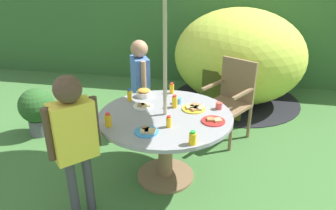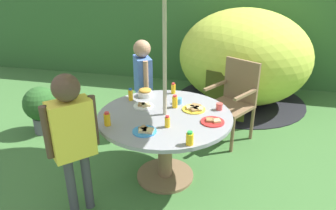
{
  "view_description": "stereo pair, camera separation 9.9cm",
  "coord_description": "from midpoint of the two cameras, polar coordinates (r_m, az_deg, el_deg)",
  "views": [
    {
      "loc": [
        0.53,
        -2.56,
        1.95
      ],
      "look_at": [
        0.01,
        0.09,
        0.76
      ],
      "focal_mm": 33.11,
      "sensor_mm": 36.0,
      "label": 1
    },
    {
      "loc": [
        0.63,
        -2.54,
        1.95
      ],
      "look_at": [
        0.01,
        0.09,
        0.76
      ],
      "focal_mm": 33.11,
      "sensor_mm": 36.0,
      "label": 2
    }
  ],
  "objects": [
    {
      "name": "wooden_chair",
      "position": [
        3.82,
        12.85,
        1.47
      ],
      "size": [
        0.63,
        0.64,
        0.97
      ],
      "rotation": [
        0.0,
        0.0,
        -0.55
      ],
      "color": "brown",
      "rests_on": "ground_plane"
    },
    {
      "name": "potted_plant",
      "position": [
        4.21,
        -21.68,
        -0.29
      ],
      "size": [
        0.43,
        0.43,
        0.61
      ],
      "color": "#595960",
      "rests_on": "ground_plane"
    },
    {
      "name": "cup_far",
      "position": [
        3.02,
        10.34,
        -0.28
      ],
      "size": [
        0.06,
        0.06,
        0.07
      ],
      "primitive_type": "cylinder",
      "color": "#E04C47",
      "rests_on": "garden_table"
    },
    {
      "name": "juice_bottle_near_right",
      "position": [
        2.71,
        -10.12,
        -2.59
      ],
      "size": [
        0.06,
        0.06,
        0.13
      ],
      "color": "yellow",
      "rests_on": "garden_table"
    },
    {
      "name": "garden_table",
      "position": [
        2.97,
        0.4,
        -4.56
      ],
      "size": [
        1.26,
        1.26,
        0.7
      ],
      "color": "brown",
      "rests_on": "ground_plane"
    },
    {
      "name": "dome_tent",
      "position": [
        4.93,
        14.28,
        8.51
      ],
      "size": [
        2.43,
        2.43,
        1.44
      ],
      "rotation": [
        0.0,
        0.0,
        -0.23
      ],
      "color": "#B2C63F",
      "rests_on": "ground_plane"
    },
    {
      "name": "plate_back_edge",
      "position": [
        2.77,
        9.23,
        -3.02
      ],
      "size": [
        0.21,
        0.21,
        0.03
      ],
      "color": "red",
      "rests_on": "garden_table"
    },
    {
      "name": "juice_bottle_center_back",
      "position": [
        3.2,
        -6.03,
        1.9
      ],
      "size": [
        0.05,
        0.05,
        0.13
      ],
      "color": "yellow",
      "rests_on": "garden_table"
    },
    {
      "name": "child_in_blue_shirt",
      "position": [
        3.76,
        -3.9,
        5.4
      ],
      "size": [
        0.3,
        0.37,
        1.2
      ],
      "rotation": [
        0.0,
        0.0,
        -1.06
      ],
      "color": "#3F3F47",
      "rests_on": "ground_plane"
    },
    {
      "name": "hedge_backdrop",
      "position": [
        5.99,
        7.74,
        13.73
      ],
      "size": [
        9.0,
        0.7,
        1.85
      ],
      "primitive_type": "cube",
      "color": "#33602D",
      "rests_on": "ground_plane"
    },
    {
      "name": "juice_bottle_mid_right",
      "position": [
        2.4,
        5.21,
        -6.18
      ],
      "size": [
        0.06,
        0.06,
        0.11
      ],
      "color": "yellow",
      "rests_on": "garden_table"
    },
    {
      "name": "child_in_yellow_shirt",
      "position": [
        2.53,
        -16.26,
        -4.33
      ],
      "size": [
        0.35,
        0.36,
        1.25
      ],
      "rotation": [
        0.0,
        0.0,
        0.81
      ],
      "color": "#3F3F47",
      "rests_on": "ground_plane"
    },
    {
      "name": "juice_bottle_front_edge",
      "position": [
        2.65,
        0.94,
        -3.11
      ],
      "size": [
        0.05,
        0.05,
        0.11
      ],
      "color": "yellow",
      "rests_on": "garden_table"
    },
    {
      "name": "plate_far_right",
      "position": [
        3.0,
        5.79,
        -0.65
      ],
      "size": [
        0.22,
        0.22,
        0.03
      ],
      "color": "yellow",
      "rests_on": "garden_table"
    },
    {
      "name": "plate_near_left",
      "position": [
        3.06,
        -3.61,
        -0.09
      ],
      "size": [
        0.19,
        0.19,
        0.03
      ],
      "color": "white",
      "rests_on": "garden_table"
    },
    {
      "name": "snack_bowl",
      "position": [
        3.3,
        -3.37,
        2.3
      ],
      "size": [
        0.16,
        0.16,
        0.09
      ],
      "color": "white",
      "rests_on": "garden_table"
    },
    {
      "name": "juice_bottle_far_left",
      "position": [
        3.37,
        1.82,
        3.05
      ],
      "size": [
        0.05,
        0.05,
        0.12
      ],
      "color": "yellow",
      "rests_on": "garden_table"
    },
    {
      "name": "ground_plane",
      "position": [
        3.27,
        0.37,
        -13.09
      ],
      "size": [
        10.0,
        10.0,
        0.02
      ],
      "primitive_type": "cube",
      "color": "#3D6B33"
    },
    {
      "name": "cup_near",
      "position": [
        3.12,
        2.83,
        0.77
      ],
      "size": [
        0.07,
        0.07,
        0.06
      ],
      "primitive_type": "cylinder",
      "color": "#4C99D8",
      "rests_on": "garden_table"
    },
    {
      "name": "juice_bottle_mid_left",
      "position": [
        3.02,
        2.21,
        0.61
      ],
      "size": [
        0.05,
        0.05,
        0.13
      ],
      "color": "yellow",
      "rests_on": "garden_table"
    },
    {
      "name": "plate_center_front",
      "position": [
        2.59,
        -3.19,
        -4.76
      ],
      "size": [
        0.2,
        0.2,
        0.03
      ],
      "color": "#338CD8",
      "rests_on": "garden_table"
    }
  ]
}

